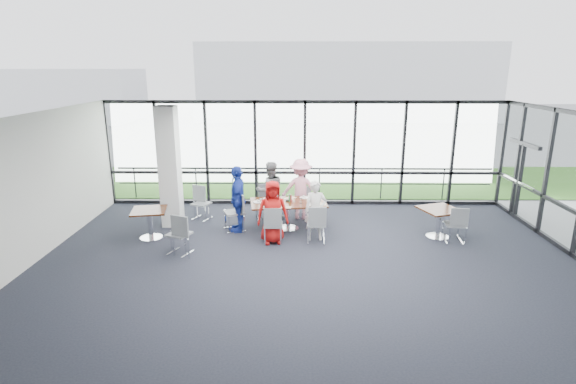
{
  "coord_description": "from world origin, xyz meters",
  "views": [
    {
      "loc": [
        -0.33,
        -8.5,
        4.15
      ],
      "look_at": [
        -0.47,
        2.41,
        1.1
      ],
      "focal_mm": 28.0,
      "sensor_mm": 36.0,
      "label": 1
    }
  ],
  "objects_px": {
    "chair_main_fr": "(303,203)",
    "chair_spare_la": "(179,234)",
    "diner_far_left": "(270,191)",
    "side_table_right": "(439,213)",
    "chair_main_nl": "(273,225)",
    "chair_main_end": "(234,212)",
    "diner_near_left": "(273,212)",
    "structural_column": "(170,167)",
    "chair_spare_lb": "(201,204)",
    "diner_near_right": "(316,211)",
    "chair_main_fl": "(265,203)",
    "diner_far_right": "(301,189)",
    "chair_spare_r": "(455,224)",
    "diner_end": "(238,199)",
    "side_table_left": "(149,214)",
    "chair_main_nr": "(317,224)",
    "main_table": "(288,206)"
  },
  "relations": [
    {
      "from": "diner_far_right",
      "to": "chair_main_end",
      "type": "xyz_separation_m",
      "value": [
        -1.75,
        -1.01,
        -0.36
      ]
    },
    {
      "from": "diner_end",
      "to": "chair_spare_r",
      "type": "bearing_deg",
      "value": 79.86
    },
    {
      "from": "structural_column",
      "to": "diner_near_left",
      "type": "height_order",
      "value": "structural_column"
    },
    {
      "from": "diner_end",
      "to": "chair_main_nl",
      "type": "distance_m",
      "value": 1.32
    },
    {
      "from": "diner_near_left",
      "to": "chair_main_end",
      "type": "xyz_separation_m",
      "value": [
        -1.04,
        0.83,
        -0.28
      ]
    },
    {
      "from": "structural_column",
      "to": "diner_near_left",
      "type": "distance_m",
      "value": 3.14
    },
    {
      "from": "diner_far_right",
      "to": "chair_main_nr",
      "type": "bearing_deg",
      "value": 105.6
    },
    {
      "from": "diner_far_right",
      "to": "chair_main_fr",
      "type": "relative_size",
      "value": 2.1
    },
    {
      "from": "chair_main_fr",
      "to": "chair_main_end",
      "type": "height_order",
      "value": "chair_main_end"
    },
    {
      "from": "chair_spare_la",
      "to": "diner_far_left",
      "type": "bearing_deg",
      "value": 74.83
    },
    {
      "from": "diner_near_left",
      "to": "chair_main_nr",
      "type": "bearing_deg",
      "value": -7.25
    },
    {
      "from": "chair_spare_la",
      "to": "chair_spare_r",
      "type": "xyz_separation_m",
      "value": [
        6.54,
        0.83,
        -0.03
      ]
    },
    {
      "from": "chair_main_fr",
      "to": "chair_spare_la",
      "type": "height_order",
      "value": "chair_spare_la"
    },
    {
      "from": "diner_near_left",
      "to": "diner_near_right",
      "type": "distance_m",
      "value": 1.07
    },
    {
      "from": "diner_end",
      "to": "chair_main_end",
      "type": "bearing_deg",
      "value": -108.96
    },
    {
      "from": "chair_main_nr",
      "to": "diner_far_right",
      "type": "bearing_deg",
      "value": 103.0
    },
    {
      "from": "diner_near_left",
      "to": "diner_far_left",
      "type": "distance_m",
      "value": 1.77
    },
    {
      "from": "main_table",
      "to": "diner_end",
      "type": "bearing_deg",
      "value": 179.19
    },
    {
      "from": "main_table",
      "to": "chair_spare_r",
      "type": "bearing_deg",
      "value": -18.99
    },
    {
      "from": "chair_main_nl",
      "to": "chair_main_fr",
      "type": "relative_size",
      "value": 1.12
    },
    {
      "from": "diner_near_right",
      "to": "chair_spare_la",
      "type": "bearing_deg",
      "value": -167.54
    },
    {
      "from": "side_table_right",
      "to": "structural_column",
      "type": "bearing_deg",
      "value": 173.02
    },
    {
      "from": "side_table_left",
      "to": "diner_near_left",
      "type": "height_order",
      "value": "diner_near_left"
    },
    {
      "from": "diner_near_right",
      "to": "main_table",
      "type": "bearing_deg",
      "value": 128.97
    },
    {
      "from": "chair_main_nr",
      "to": "chair_main_fr",
      "type": "relative_size",
      "value": 1.13
    },
    {
      "from": "chair_main_fr",
      "to": "diner_near_left",
      "type": "bearing_deg",
      "value": 52.28
    },
    {
      "from": "chair_main_nl",
      "to": "diner_end",
      "type": "bearing_deg",
      "value": 138.68
    },
    {
      "from": "diner_far_right",
      "to": "diner_end",
      "type": "distance_m",
      "value": 1.94
    },
    {
      "from": "side_table_right",
      "to": "diner_near_left",
      "type": "distance_m",
      "value": 4.16
    },
    {
      "from": "chair_main_fl",
      "to": "chair_spare_la",
      "type": "bearing_deg",
      "value": 46.8
    },
    {
      "from": "chair_spare_lb",
      "to": "diner_near_right",
      "type": "bearing_deg",
      "value": 179.13
    },
    {
      "from": "chair_spare_lb",
      "to": "side_table_right",
      "type": "bearing_deg",
      "value": -167.3
    },
    {
      "from": "side_table_left",
      "to": "chair_spare_lb",
      "type": "height_order",
      "value": "chair_spare_lb"
    },
    {
      "from": "chair_main_end",
      "to": "chair_spare_la",
      "type": "bearing_deg",
      "value": -55.76
    },
    {
      "from": "chair_spare_r",
      "to": "chair_main_end",
      "type": "bearing_deg",
      "value": 179.01
    },
    {
      "from": "diner_near_left",
      "to": "chair_main_nl",
      "type": "distance_m",
      "value": 0.32
    },
    {
      "from": "side_table_right",
      "to": "chair_main_fl",
      "type": "xyz_separation_m",
      "value": [
        -4.45,
        1.41,
        -0.17
      ]
    },
    {
      "from": "chair_main_end",
      "to": "chair_spare_la",
      "type": "height_order",
      "value": "chair_main_end"
    },
    {
      "from": "diner_far_left",
      "to": "chair_main_fr",
      "type": "height_order",
      "value": "diner_far_left"
    },
    {
      "from": "structural_column",
      "to": "chair_main_end",
      "type": "bearing_deg",
      "value": -13.37
    },
    {
      "from": "chair_main_fl",
      "to": "chair_main_fr",
      "type": "distance_m",
      "value": 1.09
    },
    {
      "from": "chair_main_fl",
      "to": "chair_main_fr",
      "type": "relative_size",
      "value": 1.13
    },
    {
      "from": "diner_far_right",
      "to": "chair_spare_r",
      "type": "relative_size",
      "value": 1.91
    },
    {
      "from": "side_table_right",
      "to": "chair_main_nl",
      "type": "relative_size",
      "value": 1.22
    },
    {
      "from": "side_table_right",
      "to": "chair_main_fl",
      "type": "bearing_deg",
      "value": 162.34
    },
    {
      "from": "side_table_left",
      "to": "diner_near_left",
      "type": "bearing_deg",
      "value": -4.17
    },
    {
      "from": "diner_far_right",
      "to": "chair_main_fr",
      "type": "xyz_separation_m",
      "value": [
        0.07,
        0.14,
        -0.45
      ]
    },
    {
      "from": "chair_main_nr",
      "to": "side_table_right",
      "type": "bearing_deg",
      "value": 8.04
    },
    {
      "from": "side_table_left",
      "to": "chair_main_end",
      "type": "bearing_deg",
      "value": 16.69
    },
    {
      "from": "structural_column",
      "to": "main_table",
      "type": "relative_size",
      "value": 1.55
    }
  ]
}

